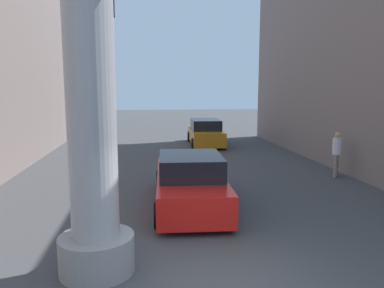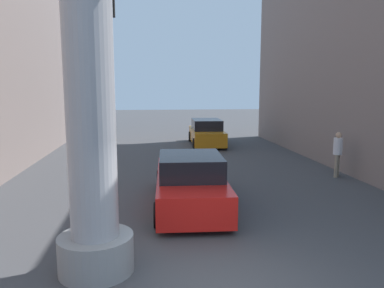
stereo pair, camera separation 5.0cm
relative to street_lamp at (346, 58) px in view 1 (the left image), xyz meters
The scene contains 6 objects.
ground_plane 8.26m from the street_lamp, 168.51° to the left, with size 90.17×90.17×0.00m, color #424244.
street_lamp is the anchor object (origin of this frame).
car_lead 8.61m from the street_lamp, 150.59° to the right, with size 2.19×5.22×1.56m.
car_far 9.83m from the street_lamp, 119.00° to the left, with size 2.09×4.76×1.56m.
palm_tree_mid_right 2.75m from the street_lamp, 69.68° to the left, with size 2.40×2.46×7.80m.
pedestrian_mid_right 3.73m from the street_lamp, 126.06° to the right, with size 0.48×0.48×1.75m.
Camera 1 is at (-1.18, -5.68, 3.40)m, focal length 35.00 mm.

